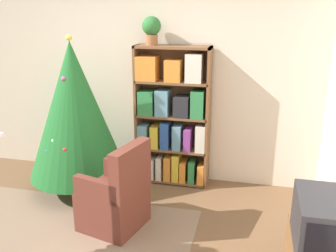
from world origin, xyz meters
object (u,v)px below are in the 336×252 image
Objects in this scene: armchair at (116,198)px; potted_plant at (152,28)px; bookshelf at (172,119)px; television at (324,223)px; christmas_tree at (75,111)px.

potted_plant is at bearing -168.96° from armchair.
armchair is at bearing -105.31° from bookshelf.
potted_plant is (-0.25, 0.01, 1.08)m from bookshelf.
armchair is (-0.31, -1.15, -0.51)m from bookshelf.
potted_plant is (0.07, 1.15, 1.60)m from armchair.
television is 1.84× the size of potted_plant.
bookshelf is 5.25× the size of potted_plant.
armchair is (-1.86, 0.48, -0.29)m from television.
potted_plant is at bearing 30.59° from christmas_tree.
bookshelf is 2.26m from television.
bookshelf is 2.86× the size of television.
bookshelf reaches higher than television.
potted_plant reaches higher than bookshelf.
armchair is 2.80× the size of potted_plant.
bookshelf is at bearing 23.97° from christmas_tree.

